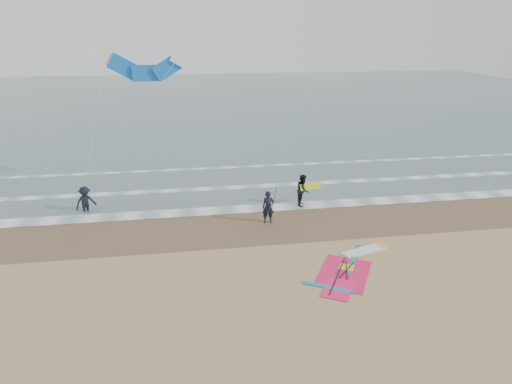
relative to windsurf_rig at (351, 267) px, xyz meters
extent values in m
plane|color=tan|center=(-1.62, -0.85, -0.03)|extent=(120.00, 120.00, 0.00)
cube|color=#47605E|center=(-1.62, 47.15, -0.02)|extent=(120.00, 80.00, 0.02)
cube|color=brown|center=(-1.62, 5.15, -0.03)|extent=(120.00, 5.00, 0.01)
cube|color=white|center=(-1.62, 7.35, 0.00)|extent=(120.00, 1.20, 0.02)
cube|color=white|center=(-1.62, 11.15, 0.00)|extent=(120.00, 0.70, 0.02)
cube|color=white|center=(-1.62, 15.65, 0.00)|extent=(120.00, 0.50, 0.01)
cube|color=white|center=(1.13, 1.33, 0.02)|extent=(2.27, 1.21, 0.11)
cube|color=yellow|center=(2.10, 1.64, 0.03)|extent=(0.54, 0.63, 0.12)
cube|color=#FB1F5B|center=(-0.47, -0.44, -0.01)|extent=(3.10, 3.43, 0.04)
cube|color=#FB1F5B|center=(-1.13, -1.59, -0.01)|extent=(1.72, 1.91, 0.04)
cube|color=#0C8C99|center=(0.42, 0.71, -0.01)|extent=(1.58, 2.55, 0.04)
cube|color=#0C8C99|center=(-1.48, -1.42, -0.01)|extent=(1.86, 1.19, 0.04)
cube|color=yellow|center=(-0.20, 0.00, -0.01)|extent=(0.80, 0.77, 0.05)
cylinder|color=black|center=(-0.82, -0.62, 0.01)|extent=(1.64, 2.79, 0.05)
cylinder|color=black|center=(-0.29, -0.27, 0.03)|extent=(1.09, 1.21, 0.04)
cylinder|color=black|center=(-0.29, -0.27, 0.03)|extent=(0.53, 1.53, 0.04)
imported|color=black|center=(-2.66, 5.35, 0.84)|extent=(0.68, 0.48, 1.74)
imported|color=black|center=(-0.21, 7.50, 0.90)|extent=(0.97, 1.09, 1.86)
imported|color=black|center=(-12.50, 8.46, 0.89)|extent=(1.36, 1.24, 1.83)
cylinder|color=black|center=(-2.36, 5.35, 1.24)|extent=(0.17, 0.86, 1.82)
cube|color=yellow|center=(0.19, 7.40, 1.15)|extent=(1.30, 0.51, 0.39)
cube|color=white|center=(-11.03, 12.21, 8.45)|extent=(1.74, 0.35, 2.06)
cube|color=blue|center=(-10.10, 12.21, 7.51)|extent=(2.05, 0.40, 1.74)
cube|color=blue|center=(-8.82, 12.21, 7.17)|extent=(1.82, 0.36, 0.96)
cube|color=blue|center=(-7.54, 12.21, 7.51)|extent=(2.05, 0.40, 1.74)
cube|color=white|center=(-6.61, 12.21, 8.45)|extent=(1.74, 0.35, 2.06)
cylinder|color=beige|center=(-11.76, 10.34, 4.83)|extent=(1.49, 3.77, 7.25)
cylinder|color=beige|center=(-9.55, 10.34, 4.83)|extent=(5.91, 3.77, 7.25)
camera|label=1|loc=(-6.83, -16.57, 9.80)|focal=32.00mm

